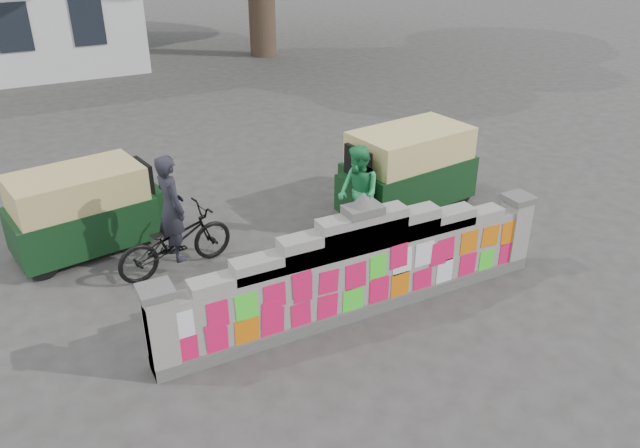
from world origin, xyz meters
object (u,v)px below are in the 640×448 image
(cyclist_bike, at_px, (175,241))
(cyclist_rider, at_px, (173,221))
(pedestrian, at_px, (358,193))
(rickshaw_left, at_px, (84,209))
(rickshaw_right, at_px, (406,168))

(cyclist_bike, height_order, cyclist_rider, cyclist_rider)
(cyclist_bike, height_order, pedestrian, pedestrian)
(cyclist_bike, distance_m, cyclist_rider, 0.38)
(cyclist_rider, relative_size, rickshaw_left, 0.65)
(cyclist_rider, xyz_separation_m, pedestrian, (3.34, -0.40, -0.02))
(cyclist_rider, xyz_separation_m, rickshaw_left, (-1.21, 1.43, -0.12))
(rickshaw_right, bearing_deg, rickshaw_left, -18.30)
(cyclist_rider, height_order, rickshaw_right, cyclist_rider)
(cyclist_rider, height_order, pedestrian, cyclist_rider)
(cyclist_bike, xyz_separation_m, pedestrian, (3.34, -0.40, 0.35))
(rickshaw_left, distance_m, rickshaw_right, 6.19)
(pedestrian, height_order, rickshaw_right, pedestrian)
(cyclist_rider, relative_size, rickshaw_right, 0.60)
(cyclist_bike, height_order, rickshaw_left, rickshaw_left)
(pedestrian, bearing_deg, rickshaw_right, 118.36)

